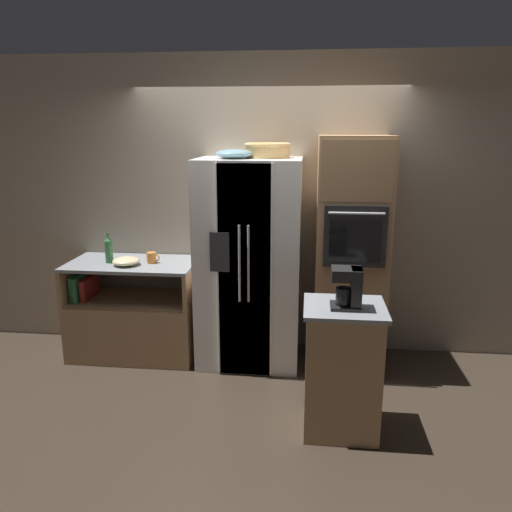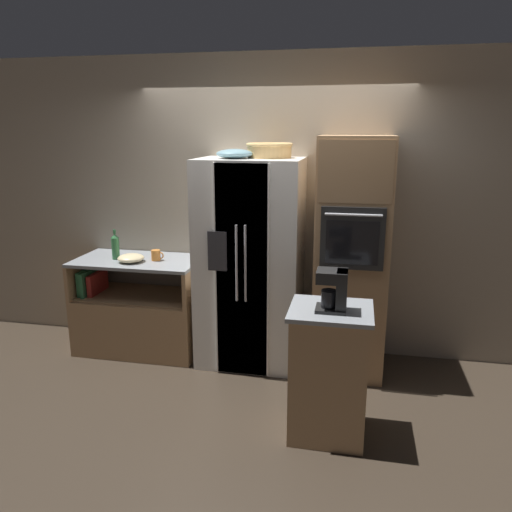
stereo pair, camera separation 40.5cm
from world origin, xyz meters
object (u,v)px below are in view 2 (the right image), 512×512
at_px(wall_oven, 352,257).
at_px(fruit_bowl, 235,154).
at_px(mixing_bowl, 131,258).
at_px(bottle_tall, 115,246).
at_px(coffee_maker, 335,289).
at_px(wicker_basket, 269,150).
at_px(refrigerator, 250,263).
at_px(mug, 156,255).

bearing_deg(wall_oven, fruit_bowl, -176.32).
relative_size(wall_oven, mixing_bowl, 8.46).
xyz_separation_m(bottle_tall, coffee_maker, (2.12, -1.08, 0.06)).
height_order(bottle_tall, mixing_bowl, bottle_tall).
distance_m(wicker_basket, mixing_bowl, 1.63).
xyz_separation_m(refrigerator, wall_oven, (0.90, 0.01, 0.10)).
height_order(bottle_tall, mug, bottle_tall).
bearing_deg(fruit_bowl, wicker_basket, 27.85).
distance_m(refrigerator, wall_oven, 0.91).
bearing_deg(bottle_tall, fruit_bowl, -1.77).
bearing_deg(mixing_bowl, refrigerator, 4.75).
bearing_deg(wall_oven, refrigerator, -179.26).
height_order(wicker_basket, bottle_tall, wicker_basket).
height_order(wicker_basket, mixing_bowl, wicker_basket).
height_order(wall_oven, mug, wall_oven).
xyz_separation_m(fruit_bowl, mug, (-0.79, 0.06, -0.95)).
xyz_separation_m(bottle_tall, mug, (0.40, 0.03, -0.08)).
bearing_deg(fruit_bowl, wall_oven, 3.68).
height_order(wall_oven, mixing_bowl, wall_oven).
relative_size(wicker_basket, bottle_tall, 1.42).
distance_m(fruit_bowl, mixing_bowl, 1.39).
distance_m(wall_oven, bottle_tall, 2.21).
xyz_separation_m(mixing_bowl, coffee_maker, (1.93, -1.01, 0.15)).
xyz_separation_m(fruit_bowl, bottle_tall, (-1.19, 0.04, -0.88)).
distance_m(wicker_basket, coffee_maker, 1.61).
relative_size(bottle_tall, coffee_maker, 1.02).
height_order(wall_oven, fruit_bowl, wall_oven).
relative_size(wall_oven, coffee_maker, 7.41).
xyz_separation_m(bottle_tall, mixing_bowl, (0.19, -0.08, -0.09)).
relative_size(refrigerator, mug, 15.29).
height_order(mug, coffee_maker, coffee_maker).
xyz_separation_m(refrigerator, coffee_maker, (0.81, -1.10, 0.16)).
height_order(fruit_bowl, bottle_tall, fruit_bowl).
bearing_deg(wall_oven, mixing_bowl, -177.04).
relative_size(mixing_bowl, coffee_maker, 0.88).
bearing_deg(mug, coffee_maker, -32.81).
height_order(mixing_bowl, coffee_maker, coffee_maker).
bearing_deg(bottle_tall, refrigerator, 0.76).
bearing_deg(wicker_basket, refrigerator, -149.41).
xyz_separation_m(wicker_basket, bottle_tall, (-1.47, -0.11, -0.91)).
bearing_deg(coffee_maker, wicker_basket, 118.82).
bearing_deg(refrigerator, fruit_bowl, -155.85).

